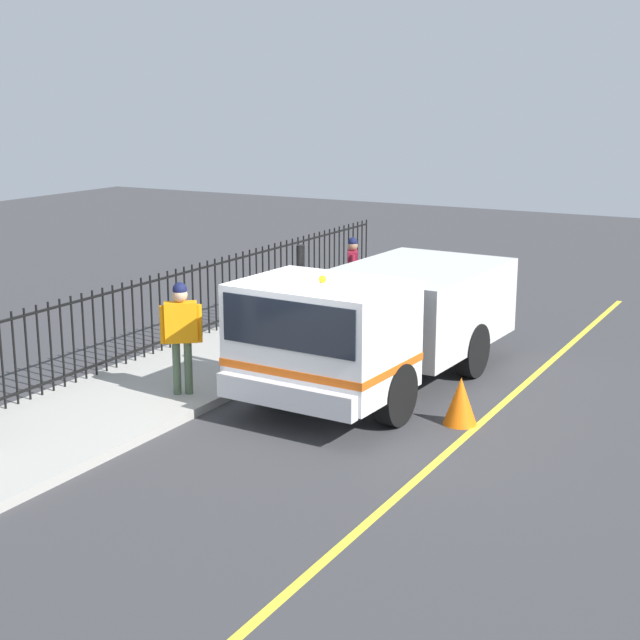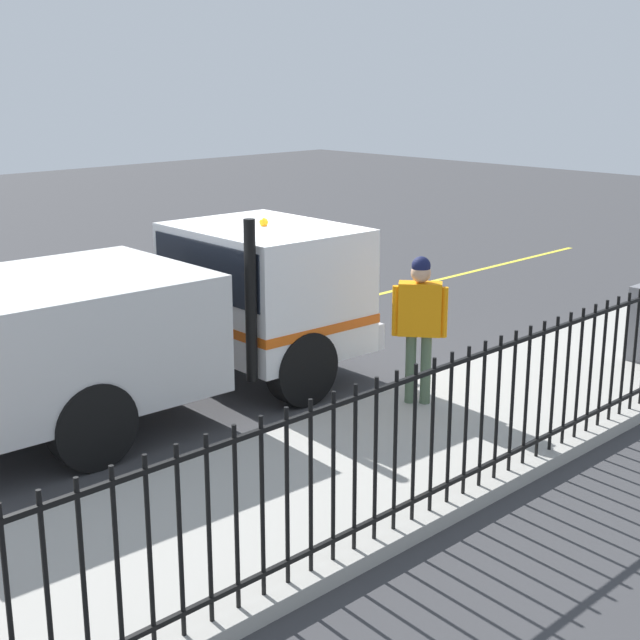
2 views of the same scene
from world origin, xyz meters
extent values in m
plane|color=#38383A|center=(0.00, 0.00, 0.00)|extent=(54.77, 54.77, 0.00)
cube|color=#A3A099|center=(3.01, 0.00, 0.07)|extent=(2.74, 24.89, 0.14)
cube|color=yellow|center=(-2.28, 0.00, 0.00)|extent=(0.12, 22.41, 0.01)
cube|color=white|center=(-0.05, -0.46, 1.30)|extent=(2.53, 2.02, 1.64)
cube|color=black|center=(-0.05, -0.46, 1.66)|extent=(2.34, 2.05, 0.72)
cube|color=silver|center=(-0.21, -3.67, 1.17)|extent=(2.61, 3.68, 1.38)
cube|color=silver|center=(0.00, 0.56, 0.63)|extent=(2.33, 0.31, 0.36)
cube|color=#DB5914|center=(-0.05, -0.46, 0.94)|extent=(2.56, 2.04, 0.12)
cylinder|color=black|center=(-1.16, -0.69, 0.48)|extent=(0.35, 0.97, 0.96)
cylinder|color=black|center=(1.04, -0.80, 0.48)|extent=(0.35, 0.97, 0.96)
cylinder|color=black|center=(-1.30, -3.61, 0.48)|extent=(0.35, 0.97, 0.96)
cylinder|color=black|center=(0.89, -3.72, 0.48)|extent=(0.35, 0.97, 0.96)
sphere|color=orange|center=(-0.05, -0.46, 2.17)|extent=(0.12, 0.12, 0.12)
cylinder|color=black|center=(0.97, -1.57, 1.46)|extent=(0.14, 0.14, 1.96)
cube|color=orange|center=(2.27, -0.01, 1.33)|extent=(0.55, 0.50, 0.65)
sphere|color=tan|center=(2.27, -0.01, 1.78)|extent=(0.24, 0.24, 0.24)
sphere|color=#14193F|center=(2.27, -0.01, 1.86)|extent=(0.23, 0.23, 0.23)
cylinder|color=#4C6047|center=(2.34, 0.04, 0.57)|extent=(0.13, 0.13, 0.87)
cylinder|color=#4C6047|center=(2.19, -0.07, 0.57)|extent=(0.13, 0.13, 0.87)
cylinder|color=orange|center=(2.50, 0.17, 1.30)|extent=(0.09, 0.09, 0.61)
cylinder|color=orange|center=(2.04, -0.19, 1.30)|extent=(0.09, 0.09, 0.61)
cylinder|color=black|center=(4.21, -6.25, 0.88)|extent=(0.04, 0.04, 1.49)
cylinder|color=black|center=(4.21, -5.99, 0.88)|extent=(0.04, 0.04, 1.49)
cylinder|color=black|center=(4.21, -5.74, 0.88)|extent=(0.04, 0.04, 1.49)
cylinder|color=black|center=(4.21, -5.48, 0.88)|extent=(0.04, 0.04, 1.49)
cylinder|color=black|center=(4.21, -5.23, 0.88)|extent=(0.04, 0.04, 1.49)
cylinder|color=black|center=(4.21, -4.97, 0.88)|extent=(0.04, 0.04, 1.49)
cylinder|color=black|center=(4.21, -4.72, 0.88)|extent=(0.04, 0.04, 1.49)
cylinder|color=black|center=(4.21, -4.46, 0.88)|extent=(0.04, 0.04, 1.49)
cylinder|color=black|center=(4.21, -4.21, 0.88)|extent=(0.04, 0.04, 1.49)
cylinder|color=black|center=(4.21, -3.95, 0.88)|extent=(0.04, 0.04, 1.49)
cylinder|color=black|center=(4.21, -3.70, 0.88)|extent=(0.04, 0.04, 1.49)
cylinder|color=black|center=(4.21, -3.44, 0.88)|extent=(0.04, 0.04, 1.49)
cylinder|color=black|center=(4.21, -3.19, 0.88)|extent=(0.04, 0.04, 1.49)
cylinder|color=black|center=(4.21, -2.93, 0.88)|extent=(0.04, 0.04, 1.49)
cylinder|color=black|center=(4.21, -2.68, 0.88)|extent=(0.04, 0.04, 1.49)
cylinder|color=black|center=(4.21, -2.42, 0.88)|extent=(0.04, 0.04, 1.49)
cylinder|color=black|center=(4.21, -2.17, 0.88)|extent=(0.04, 0.04, 1.49)
cylinder|color=black|center=(4.21, -1.91, 0.88)|extent=(0.04, 0.04, 1.49)
cylinder|color=black|center=(4.21, -1.66, 0.88)|extent=(0.04, 0.04, 1.49)
cylinder|color=black|center=(4.21, -1.40, 0.88)|extent=(0.04, 0.04, 1.49)
cylinder|color=black|center=(4.21, -1.15, 0.88)|extent=(0.04, 0.04, 1.49)
cylinder|color=black|center=(4.21, -0.89, 0.88)|extent=(0.04, 0.04, 1.49)
cylinder|color=black|center=(4.21, -0.64, 0.88)|extent=(0.04, 0.04, 1.49)
cylinder|color=black|center=(4.21, -0.38, 0.88)|extent=(0.04, 0.04, 1.49)
cylinder|color=black|center=(4.21, -0.13, 0.88)|extent=(0.04, 0.04, 1.49)
cylinder|color=black|center=(4.21, 0.13, 0.88)|extent=(0.04, 0.04, 1.49)
cylinder|color=black|center=(4.21, 0.38, 0.88)|extent=(0.04, 0.04, 1.49)
cylinder|color=black|center=(4.21, 0.64, 0.88)|extent=(0.04, 0.04, 1.49)
cylinder|color=black|center=(4.21, 0.89, 0.88)|extent=(0.04, 0.04, 1.49)
cylinder|color=black|center=(4.21, 1.15, 0.88)|extent=(0.04, 0.04, 1.49)
cylinder|color=black|center=(4.21, 1.40, 0.88)|extent=(0.04, 0.04, 1.49)
cylinder|color=black|center=(4.21, 1.66, 0.88)|extent=(0.04, 0.04, 1.49)
cube|color=black|center=(4.21, 0.00, 1.51)|extent=(0.04, 21.16, 0.04)
cube|color=black|center=(4.21, 0.00, 0.32)|extent=(0.04, 21.16, 0.04)
cone|color=orange|center=(-2.02, -1.20, 0.37)|extent=(0.51, 0.51, 0.73)
camera|label=1|loc=(-6.68, 11.56, 4.86)|focal=52.78mm
camera|label=2|loc=(9.07, -8.35, 4.08)|focal=51.66mm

